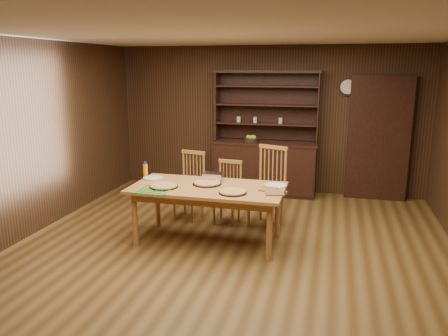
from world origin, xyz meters
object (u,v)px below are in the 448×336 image
(chair_center, at_px, (228,190))
(juice_bottle, at_px, (145,170))
(china_hutch, at_px, (265,161))
(chair_left, at_px, (191,183))
(dining_table, at_px, (208,192))
(chair_right, at_px, (269,183))

(chair_center, relative_size, juice_bottle, 4.49)
(china_hutch, height_order, juice_bottle, china_hutch)
(chair_left, bearing_deg, china_hutch, 73.43)
(dining_table, distance_m, chair_left, 1.03)
(chair_right, bearing_deg, chair_left, -160.64)
(china_hutch, xyz_separation_m, chair_left, (-0.88, -1.55, -0.06))
(chair_left, xyz_separation_m, juice_bottle, (-0.45, -0.59, 0.31))
(dining_table, height_order, chair_center, chair_center)
(dining_table, xyz_separation_m, juice_bottle, (-0.98, 0.29, 0.17))
(china_hutch, bearing_deg, dining_table, -98.13)
(china_hutch, xyz_separation_m, juice_bottle, (-1.33, -2.14, 0.25))
(china_hutch, xyz_separation_m, chair_right, (0.31, -1.57, 0.01))
(chair_left, xyz_separation_m, chair_right, (1.19, -0.02, 0.08))
(dining_table, relative_size, juice_bottle, 9.52)
(chair_left, height_order, chair_right, chair_right)
(china_hutch, relative_size, chair_center, 2.38)
(juice_bottle, bearing_deg, chair_center, 26.34)
(china_hutch, relative_size, juice_bottle, 10.69)
(dining_table, xyz_separation_m, chair_center, (0.07, 0.81, -0.19))
(chair_center, bearing_deg, dining_table, -87.84)
(chair_center, distance_m, chair_right, 0.60)
(dining_table, bearing_deg, chair_center, 85.08)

